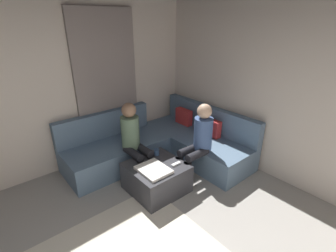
# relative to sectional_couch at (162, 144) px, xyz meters

# --- Properties ---
(wall_back) EXTENTS (6.00, 0.12, 2.70)m
(wall_back) POSITION_rel_sectional_couch_xyz_m (2.08, 1.06, 1.07)
(wall_back) COLOR beige
(wall_back) RESTS_ON ground_plane
(wall_left) EXTENTS (0.12, 6.00, 2.70)m
(wall_left) POSITION_rel_sectional_couch_xyz_m (-0.86, -1.88, 1.07)
(wall_left) COLOR beige
(wall_left) RESTS_ON ground_plane
(curtain_panel) EXTENTS (0.06, 1.10, 2.50)m
(curtain_panel) POSITION_rel_sectional_couch_xyz_m (-0.76, -0.58, 0.97)
(curtain_panel) COLOR gray
(curtain_panel) RESTS_ON ground_plane
(sectional_couch) EXTENTS (2.10, 2.55, 0.87)m
(sectional_couch) POSITION_rel_sectional_couch_xyz_m (0.00, 0.00, 0.00)
(sectional_couch) COLOR slate
(sectional_couch) RESTS_ON ground_plane
(ottoman) EXTENTS (0.76, 0.76, 0.42)m
(ottoman) POSITION_rel_sectional_couch_xyz_m (0.64, -0.63, -0.07)
(ottoman) COLOR #333338
(ottoman) RESTS_ON ground_plane
(folded_blanket) EXTENTS (0.44, 0.36, 0.04)m
(folded_blanket) POSITION_rel_sectional_couch_xyz_m (0.74, -0.75, 0.16)
(folded_blanket) COLOR white
(folded_blanket) RESTS_ON ottoman
(coffee_mug) EXTENTS (0.08, 0.08, 0.10)m
(coffee_mug) POSITION_rel_sectional_couch_xyz_m (0.42, -0.45, 0.19)
(coffee_mug) COLOR #334C72
(coffee_mug) RESTS_ON ottoman
(game_remote) EXTENTS (0.05, 0.15, 0.02)m
(game_remote) POSITION_rel_sectional_couch_xyz_m (0.82, -0.41, 0.15)
(game_remote) COLOR white
(game_remote) RESTS_ON ottoman
(person_on_couch_back) EXTENTS (0.30, 0.60, 1.20)m
(person_on_couch_back) POSITION_rel_sectional_couch_xyz_m (0.80, 0.06, 0.38)
(person_on_couch_back) COLOR black
(person_on_couch_back) RESTS_ON ground_plane
(person_on_couch_side) EXTENTS (0.60, 0.30, 1.20)m
(person_on_couch_side) POSITION_rel_sectional_couch_xyz_m (0.15, -0.67, 0.38)
(person_on_couch_side) COLOR black
(person_on_couch_side) RESTS_ON ground_plane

